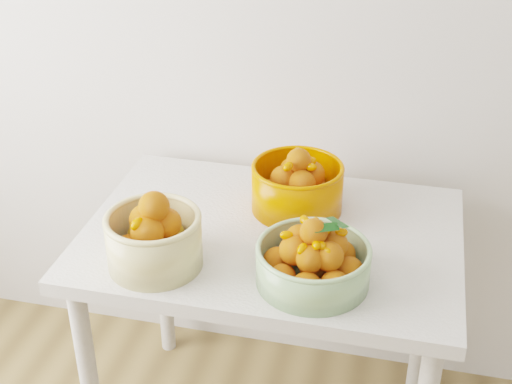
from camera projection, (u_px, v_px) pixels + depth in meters
table at (271, 261)px, 1.96m from camera, size 1.00×0.70×0.75m
bowl_cream at (154, 238)px, 1.74m from camera, size 0.31×0.31×0.20m
bowl_green at (313, 260)px, 1.68m from camera, size 0.28×0.28×0.18m
bowl_orange at (297, 186)px, 1.97m from camera, size 0.29×0.29×0.18m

